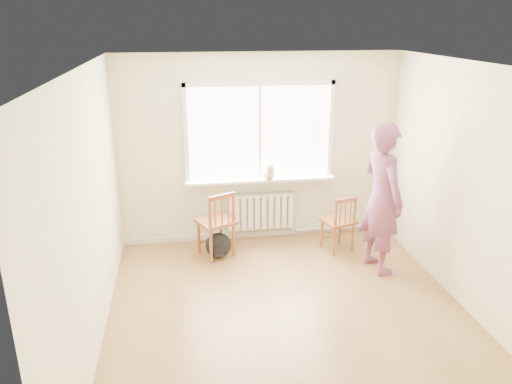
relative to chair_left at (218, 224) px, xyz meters
name	(u,v)px	position (x,y,z in m)	size (l,w,h in m)	color
floor	(291,320)	(0.66, -1.67, -0.48)	(4.50, 4.50, 0.00)	olive
ceiling	(298,67)	(0.66, -1.67, 2.22)	(4.50, 4.50, 0.00)	white
back_wall	(259,149)	(0.66, 0.58, 0.87)	(4.00, 0.01, 2.70)	beige
window	(260,128)	(0.66, 0.55, 1.19)	(2.12, 0.05, 1.42)	white
windowsill	(260,180)	(0.66, 0.47, 0.45)	(2.15, 0.22, 0.04)	white
radiator	(260,211)	(0.66, 0.48, -0.04)	(1.00, 0.12, 0.55)	white
heating_pipe	(340,227)	(1.91, 0.52, -0.40)	(0.04, 0.04, 1.40)	silver
baseboard	(259,234)	(0.66, 0.56, -0.44)	(4.00, 0.03, 0.08)	beige
chair_left	(218,224)	(0.00, 0.00, 0.00)	(0.61, 0.60, 0.94)	#97582B
chair_right	(340,223)	(1.70, -0.09, -0.06)	(0.51, 0.49, 0.83)	#97582B
person	(382,199)	(2.03, -0.67, 0.50)	(0.71, 0.47, 1.95)	#D1455B
cat	(269,172)	(0.77, 0.38, 0.59)	(0.19, 0.44, 0.29)	beige
backpack	(218,245)	(0.00, -0.04, -0.30)	(0.35, 0.27, 0.35)	black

